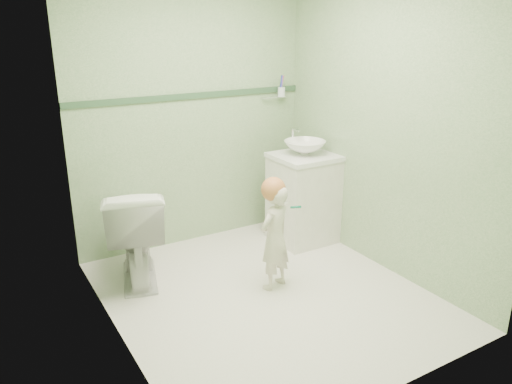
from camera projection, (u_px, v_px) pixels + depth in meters
ground at (266, 295)px, 3.82m from camera, size 2.50×2.50×0.00m
room_shell at (267, 140)px, 3.44m from camera, size 2.50×2.54×2.40m
trim_stripe at (192, 96)px, 4.39m from camera, size 2.20×0.02×0.05m
vanity at (303, 200)px, 4.67m from camera, size 0.52×0.50×0.80m
counter at (305, 157)px, 4.54m from camera, size 0.54×0.52×0.04m
basin at (305, 148)px, 4.51m from camera, size 0.37×0.37×0.13m
faucet at (293, 135)px, 4.64m from camera, size 0.03×0.13×0.18m
cup_holder at (281, 92)px, 4.79m from camera, size 0.26×0.07×0.21m
toilet at (135, 233)px, 3.95m from camera, size 0.64×0.87×0.79m
toddler at (275, 238)px, 3.81m from camera, size 0.35×0.29×0.83m
hair_cap at (273, 189)px, 3.71m from camera, size 0.18×0.18×0.18m
teal_toothbrush at (295, 207)px, 3.71m from camera, size 0.10×0.14×0.08m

